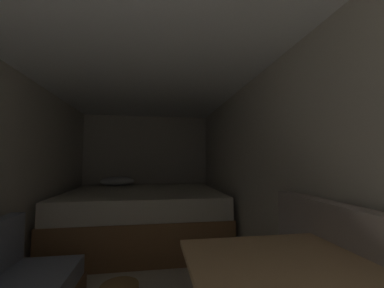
{
  "coord_description": "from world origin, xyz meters",
  "views": [
    {
      "loc": [
        0.13,
        -0.19,
        1.17
      ],
      "look_at": [
        0.61,
        2.77,
        1.38
      ],
      "focal_mm": 22.23,
      "sensor_mm": 36.0,
      "label": 1
    }
  ],
  "objects": [
    {
      "name": "bed",
      "position": [
        -0.0,
        3.37,
        0.37
      ],
      "size": [
        2.14,
        1.82,
        0.89
      ],
      "color": "olive",
      "rests_on": "ground"
    },
    {
      "name": "ceiling_slab",
      "position": [
        0.0,
        1.92,
        2.03
      ],
      "size": [
        2.36,
        4.8,
        0.05
      ],
      "primitive_type": "cube",
      "color": "white",
      "rests_on": "wall_left"
    },
    {
      "name": "wall_back",
      "position": [
        0.0,
        4.35,
        1.0
      ],
      "size": [
        2.36,
        0.05,
        2.0
      ],
      "primitive_type": "cube",
      "color": "beige",
      "rests_on": "ground"
    },
    {
      "name": "dinette_table",
      "position": [
        0.65,
        0.75,
        0.65
      ],
      "size": [
        0.75,
        0.6,
        0.76
      ],
      "color": "tan",
      "rests_on": "ground"
    },
    {
      "name": "wall_right",
      "position": [
        1.15,
        1.92,
        1.0
      ],
      "size": [
        0.05,
        4.8,
        2.0
      ],
      "primitive_type": "cube",
      "color": "beige",
      "rests_on": "ground"
    }
  ]
}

